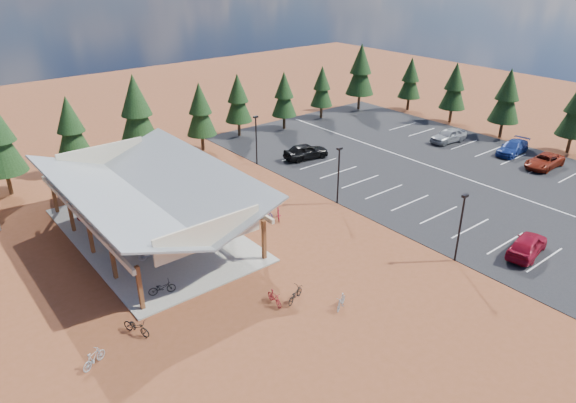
{
  "coord_description": "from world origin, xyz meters",
  "views": [
    {
      "loc": [
        -23.62,
        -26.73,
        19.43
      ],
      "look_at": [
        -0.28,
        2.28,
        1.64
      ],
      "focal_mm": 32.0,
      "sensor_mm": 36.0,
      "label": 1
    }
  ],
  "objects": [
    {
      "name": "lamp_post_2",
      "position": [
        5.0,
        14.0,
        2.98
      ],
      "size": [
        0.5,
        0.25,
        5.14
      ],
      "color": "black",
      "rests_on": "ground"
    },
    {
      "name": "bike_5",
      "position": [
        -6.56,
        5.81,
        0.61
      ],
      "size": [
        1.76,
        0.83,
        1.02
      ],
      "primitive_type": "imported",
      "rotation": [
        0.0,
        0.0,
        1.79
      ],
      "color": "#95969D",
      "rests_on": "concrete_pad"
    },
    {
      "name": "car_0",
      "position": [
        9.64,
        -12.73,
        0.82
      ],
      "size": [
        4.84,
        2.66,
        1.56
      ],
      "primitive_type": "imported",
      "rotation": [
        0.0,
        0.0,
        1.76
      ],
      "color": "maroon",
      "rests_on": "asphalt_lot"
    },
    {
      "name": "bike_3",
      "position": [
        -13.04,
        12.33,
        0.62
      ],
      "size": [
        1.78,
        0.65,
        1.05
      ],
      "primitive_type": "imported",
      "rotation": [
        0.0,
        0.0,
        1.48
      ],
      "color": "maroon",
      "rests_on": "concrete_pad"
    },
    {
      "name": "pine_7",
      "position": [
        21.67,
        22.51,
        4.17
      ],
      "size": [
        2.93,
        2.93,
        6.83
      ],
      "color": "#382314",
      "rests_on": "ground"
    },
    {
      "name": "car_4",
      "position": [
        9.95,
        11.98,
        0.87
      ],
      "size": [
        5.11,
        2.78,
        1.65
      ],
      "primitive_type": "imported",
      "rotation": [
        0.0,
        0.0,
        1.39
      ],
      "color": "black",
      "rests_on": "asphalt_lot"
    },
    {
      "name": "bike_15",
      "position": [
        -0.84,
        2.85,
        0.51
      ],
      "size": [
        1.34,
        1.69,
        1.03
      ],
      "primitive_type": "imported",
      "rotation": [
        0.0,
        0.0,
        2.56
      ],
      "color": "maroon",
      "rests_on": "ground"
    },
    {
      "name": "concrete_pad",
      "position": [
        -10.0,
        7.0,
        0.05
      ],
      "size": [
        10.6,
        18.6,
        0.1
      ],
      "primitive_type": "cube",
      "color": "gray",
      "rests_on": "ground"
    },
    {
      "name": "trash_bin_1",
      "position": [
        -1.95,
        3.9,
        0.45
      ],
      "size": [
        0.6,
        0.6,
        0.9
      ],
      "primitive_type": "cylinder",
      "color": "#482919",
      "rests_on": "ground"
    },
    {
      "name": "trash_bin_0",
      "position": [
        -4.97,
        4.02,
        0.45
      ],
      "size": [
        0.6,
        0.6,
        0.9
      ],
      "primitive_type": "cylinder",
      "color": "#482919",
      "rests_on": "ground"
    },
    {
      "name": "pine_8",
      "position": [
        28.58,
        22.31,
        5.51
      ],
      "size": [
        3.87,
        3.87,
        9.01
      ],
      "color": "#382314",
      "rests_on": "ground"
    },
    {
      "name": "lamp_post_0",
      "position": [
        5.0,
        -10.0,
        2.98
      ],
      "size": [
        0.5,
        0.25,
        5.14
      ],
      "color": "black",
      "rests_on": "ground"
    },
    {
      "name": "bike_0",
      "position": [
        -12.99,
        -0.8,
        0.55
      ],
      "size": [
        1.83,
        1.09,
        0.91
      ],
      "primitive_type": "imported",
      "rotation": [
        0.0,
        0.0,
        1.27
      ],
      "color": "black",
      "rests_on": "concrete_pad"
    },
    {
      "name": "bike_6",
      "position": [
        -7.05,
        10.06,
        0.55
      ],
      "size": [
        1.8,
        1.02,
        0.9
      ],
      "primitive_type": "imported",
      "rotation": [
        0.0,
        0.0,
        1.84
      ],
      "color": "#233D9B",
      "rests_on": "concrete_pad"
    },
    {
      "name": "asphalt_lot",
      "position": [
        18.5,
        3.0,
        0.02
      ],
      "size": [
        27.0,
        44.0,
        0.04
      ],
      "primitive_type": "cube",
      "color": "black",
      "rests_on": "ground"
    },
    {
      "name": "pine_6",
      "position": [
        14.77,
        21.76,
        4.33
      ],
      "size": [
        3.05,
        3.05,
        7.1
      ],
      "color": "#382314",
      "rests_on": "ground"
    },
    {
      "name": "pine_12",
      "position": [
        33.33,
        10.49,
        4.68
      ],
      "size": [
        3.29,
        3.29,
        7.67
      ],
      "color": "#382314",
      "rests_on": "ground"
    },
    {
      "name": "pine_13",
      "position": [
        33.8,
        17.81,
        4.4
      ],
      "size": [
        3.1,
        3.1,
        7.21
      ],
      "color": "#382314",
      "rests_on": "ground"
    },
    {
      "name": "bike_2",
      "position": [
        -11.76,
        7.77,
        0.5
      ],
      "size": [
        1.6,
        0.87,
        0.8
      ],
      "primitive_type": "imported",
      "rotation": [
        0.0,
        0.0,
        1.81
      ],
      "color": "navy",
      "rests_on": "concrete_pad"
    },
    {
      "name": "pine_11",
      "position": [
        32.68,
        2.99,
        4.98
      ],
      "size": [
        3.5,
        3.5,
        8.16
      ],
      "color": "#382314",
      "rests_on": "ground"
    },
    {
      "name": "bike_16",
      "position": [
        0.28,
        6.82,
        0.5
      ],
      "size": [
        2.01,
        1.27,
        1.0
      ],
      "primitive_type": "imported",
      "rotation": [
        0.0,
        0.0,
        4.37
      ],
      "color": "black",
      "rests_on": "ground"
    },
    {
      "name": "pine_5",
      "position": [
        8.88,
        23.0,
        4.53
      ],
      "size": [
        3.18,
        3.18,
        7.42
      ],
      "color": "#382314",
      "rests_on": "ground"
    },
    {
      "name": "pine_4",
      "position": [
        2.85,
        21.25,
        4.6
      ],
      "size": [
        3.24,
        3.24,
        7.54
      ],
      "color": "#382314",
      "rests_on": "ground"
    },
    {
      "name": "bike_13",
      "position": [
        -5.07,
        -8.84,
        0.44
      ],
      "size": [
        1.51,
        1.05,
        0.89
      ],
      "primitive_type": "imported",
      "rotation": [
        0.0,
        0.0,
        5.19
      ],
      "color": "gray",
      "rests_on": "ground"
    },
    {
      "name": "ground",
      "position": [
        0.0,
        0.0,
        0.0
      ],
      "size": [
        140.0,
        140.0,
        0.0
      ],
      "primitive_type": "plane",
      "color": "brown",
      "rests_on": "ground"
    },
    {
      "name": "bike_8",
      "position": [
        -15.81,
        -3.29,
        0.5
      ],
      "size": [
        1.34,
        2.0,
        1.0
      ],
      "primitive_type": "imported",
      "rotation": [
        0.0,
        0.0,
        0.4
      ],
      "color": "black",
      "rests_on": "ground"
    },
    {
      "name": "bike_11",
      "position": [
        -8.02,
        -6.0,
        0.47
      ],
      "size": [
        0.58,
        1.58,
        0.93
      ],
      "primitive_type": "imported",
      "rotation": [
        0.0,
        0.0,
        -0.09
      ],
      "color": "maroon",
      "rests_on": "ground"
    },
    {
      "name": "car_8",
      "position": [
        26.3,
        5.77,
        0.83
      ],
      "size": [
        4.84,
        2.36,
        1.59
      ],
      "primitive_type": "imported",
      "rotation": [
        0.0,
        0.0,
        -1.68
      ],
      "color": "#95979C",
      "rests_on": "asphalt_lot"
    },
    {
      "name": "bike_pavilion",
      "position": [
        -10.0,
        7.0,
        3.82
      ],
      "size": [
        11.65,
        19.4,
        4.97
      ],
      "color": "#5C2E1A",
      "rests_on": "concrete_pad"
    },
    {
      "name": "pine_2",
      "position": [
        -10.3,
        22.79,
        4.79
      ],
      "size": [
        3.37,
        3.37,
        7.85
      ],
      "color": "#382314",
      "rests_on": "ground"
    },
    {
      "name": "bike_12",
      "position": [
        -6.8,
        -6.52,
        0.46
      ],
      "size": [
        1.83,
        1.25,
        0.91
      ],
      "primitive_type": "imported",
      "rotation": [
        0.0,
        0.0,
        1.98
      ],
      "color": "black",
      "rests_on": "ground"
    },
    {
      "name": "bike_7",
      "position": [
        -8.34,
        12.66,
        0.57
      ],
      "size": [
        1.63,
        0.83,
        0.94
      ],
      "primitive_type": "imported",
      "rotation": [
        0.0,
        0.0,
        1.83
      ],
      "color": "maroon",
      "rests_on": "concrete_pad"
    },
    {
      "name": "car_6",
      "position": [
        27.17,
        -5.12,
        0.72
      ],
      "size": [
        4.93,
        2.29,
        1.37
      ],
      "primitive_type": "imported",
      "rotation": [
        0.0,
        0.0,
        -1.57
      ],
      "color": "maroon",
      "rests_on": "asphalt_lot"
    },
    {
      "name": "bike_9",
      "position": [
        -18.61,
        -4.28,
        0.47
      ],
      "size": [
        1.61,
        1.11,
        0.95
      ],
      "primitive_type": "imported",
      "rotation": [
        0.0,
        0.0,
        2.04
      ],
      "color": "#9CA0A5",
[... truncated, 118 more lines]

